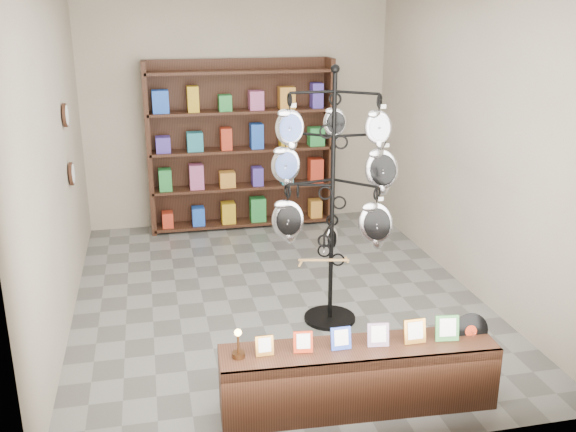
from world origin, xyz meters
TOP-DOWN VIEW (x-y plane):
  - ground at (0.00, 0.00)m, footprint 5.00×5.00m
  - room_envelope at (0.00, 0.00)m, footprint 5.00×5.00m
  - display_tree at (0.39, -0.63)m, footprint 1.26×1.24m
  - front_shelf at (0.20, -2.01)m, footprint 2.04×0.53m
  - back_shelving at (0.00, 2.30)m, footprint 2.42×0.36m
  - wall_clocks at (-1.97, 0.80)m, footprint 0.03×0.24m

SIDE VIEW (x-z plane):
  - ground at x=0.00m, z-range 0.00..0.00m
  - front_shelf at x=0.20m, z-range -0.11..0.61m
  - back_shelving at x=0.00m, z-range -0.07..2.13m
  - display_tree at x=0.39m, z-range 0.18..2.55m
  - wall_clocks at x=-1.97m, z-range 1.08..1.92m
  - room_envelope at x=0.00m, z-range -0.65..4.35m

